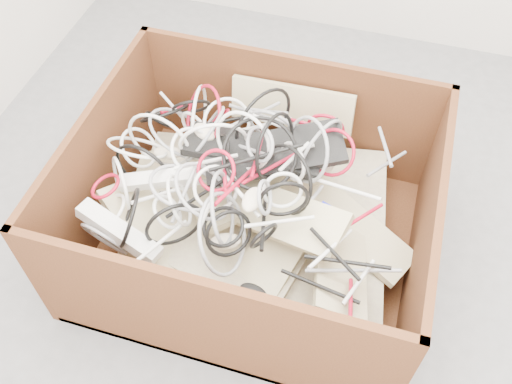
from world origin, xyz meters
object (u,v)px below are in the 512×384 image
(power_strip_right, at_px, (119,232))
(vga_plug, at_px, (325,210))
(power_strip_left, at_px, (159,179))
(cardboard_box, at_px, (250,224))

(power_strip_right, relative_size, vga_plug, 6.53)
(power_strip_right, height_order, vga_plug, power_strip_right)
(power_strip_left, bearing_deg, vga_plug, -6.57)
(power_strip_left, height_order, power_strip_right, power_strip_left)
(power_strip_left, xyz_separation_m, vga_plug, (0.54, 0.05, -0.02))
(cardboard_box, distance_m, power_strip_right, 0.48)
(cardboard_box, relative_size, vga_plug, 25.30)
(power_strip_left, bearing_deg, power_strip_right, -115.85)
(cardboard_box, bearing_deg, power_strip_right, -140.25)
(power_strip_right, distance_m, vga_plug, 0.64)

